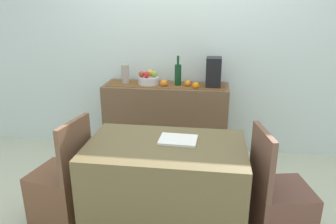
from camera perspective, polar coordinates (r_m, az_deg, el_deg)
The scene contains 19 objects.
ground_plane at distance 3.09m, azimuth 0.02°, elevation -15.43°, with size 6.40×6.40×0.02m, color beige.
room_wall_rear at distance 3.74m, azimuth 2.56°, elevation 13.06°, with size 6.40×0.06×2.70m, color silver.
sideboard_console at distance 3.72m, azimuth -0.36°, elevation -1.62°, with size 1.38×0.42×0.85m, color brown.
table_runner at distance 3.59m, azimuth -0.38°, elevation 4.82°, with size 1.30×0.32×0.01m, color brown.
fruit_bowl at distance 3.61m, azimuth -3.43°, elevation 5.57°, with size 0.23×0.23×0.08m, color silver.
apple_left at distance 3.56m, azimuth -3.78°, elevation 6.59°, with size 0.07×0.07×0.07m, color red.
apple_rear at distance 3.66m, azimuth -3.18°, elevation 6.96°, with size 0.07×0.07×0.07m, color gold.
apple_right at distance 3.60m, azimuth -2.41°, elevation 6.75°, with size 0.07×0.07×0.07m, color #91A03D.
apple_front at distance 3.60m, azimuth -4.67°, elevation 6.66°, with size 0.06×0.06×0.06m, color #AA3825.
wine_bottle at distance 3.54m, azimuth 1.77°, elevation 6.63°, with size 0.07×0.07×0.33m.
coffee_maker at distance 3.52m, azimuth 8.03°, elevation 6.96°, with size 0.16×0.18×0.32m, color black.
ceramic_vase at distance 3.66m, azimuth -7.55°, elevation 6.62°, with size 0.09×0.09×0.22m, color #A4978C.
orange_loose_end at distance 3.53m, azimuth 3.53°, elevation 5.06°, with size 0.07×0.07×0.07m, color orange.
orange_loose_mid at distance 3.52m, azimuth -0.71°, elevation 5.13°, with size 0.08×0.08×0.08m, color orange.
orange_loose_near_bowl at distance 3.45m, azimuth 4.93°, elevation 4.71°, with size 0.07×0.07×0.07m, color orange.
dining_table at distance 2.56m, azimuth -0.42°, elevation -13.29°, with size 1.17×0.72×0.74m, color brown.
open_book at distance 2.43m, azimuth 1.79°, elevation -4.94°, with size 0.28×0.21×0.02m, color white.
chair_near_window at distance 2.84m, azimuth -18.13°, elevation -13.20°, with size 0.47×0.47×0.90m.
chair_by_corner at distance 2.65m, azimuth 18.88°, elevation -15.90°, with size 0.47×0.47×0.90m.
Camera 1 is at (0.35, -2.52, 1.74)m, focal length 34.56 mm.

